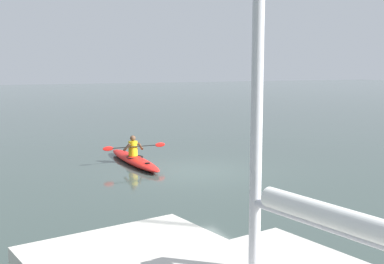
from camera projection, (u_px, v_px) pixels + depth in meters
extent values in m
plane|color=#384742|center=(195.00, 172.00, 16.96)|extent=(160.00, 160.00, 0.00)
ellipsoid|color=red|center=(134.00, 160.00, 18.41)|extent=(0.93, 4.73, 0.28)
torus|color=black|center=(135.00, 157.00, 18.31)|extent=(0.66, 0.66, 0.04)
cylinder|color=black|center=(148.00, 163.00, 17.14)|extent=(0.18, 0.18, 0.02)
cylinder|color=yellow|center=(133.00, 148.00, 18.44)|extent=(0.34, 0.34, 0.55)
sphere|color=brown|center=(133.00, 138.00, 18.38)|extent=(0.21, 0.21, 0.21)
cylinder|color=black|center=(135.00, 147.00, 18.24)|extent=(2.01, 0.13, 0.03)
ellipsoid|color=red|center=(160.00, 145.00, 18.68)|extent=(0.40, 0.06, 0.17)
ellipsoid|color=red|center=(108.00, 149.00, 17.81)|extent=(0.40, 0.06, 0.17)
cylinder|color=brown|center=(140.00, 146.00, 18.47)|extent=(0.27, 0.23, 0.34)
cylinder|color=brown|center=(127.00, 147.00, 18.24)|extent=(0.28, 0.21, 0.34)
cone|color=silver|center=(91.00, 247.00, 8.79)|extent=(0.99, 1.05, 0.83)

